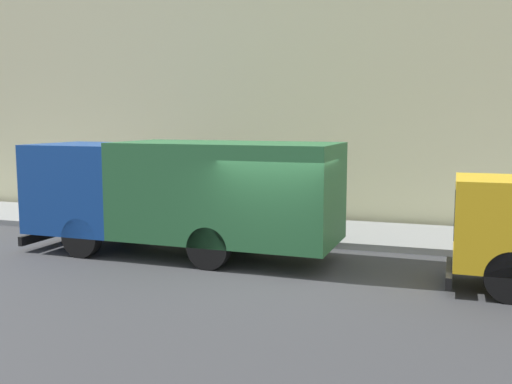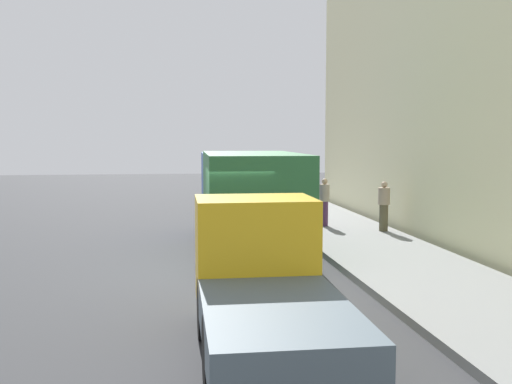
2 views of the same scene
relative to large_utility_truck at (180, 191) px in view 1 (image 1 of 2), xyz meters
The scene contains 7 objects.
ground 3.40m from the large_utility_truck, 112.47° to the right, with size 80.00×80.00×0.00m, color #353639.
sidewalk 4.77m from the large_utility_truck, 37.74° to the right, with size 3.43×30.00×0.17m, color gray.
building_facade 7.28m from the large_utility_truck, 25.54° to the right, with size 0.50×30.00×10.17m, color beige.
large_utility_truck is the anchor object (origin of this frame).
pedestrian_walking 5.05m from the large_utility_truck, 18.95° to the left, with size 0.52×0.52×1.64m.
pedestrian_standing 4.36m from the large_utility_truck, 44.31° to the left, with size 0.42×0.42×1.66m.
traffic_cone_orange 4.20m from the large_utility_truck, 50.05° to the left, with size 0.40×0.40×0.57m, color orange.
Camera 1 is at (-11.92, -3.54, 3.40)m, focal length 40.84 mm.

